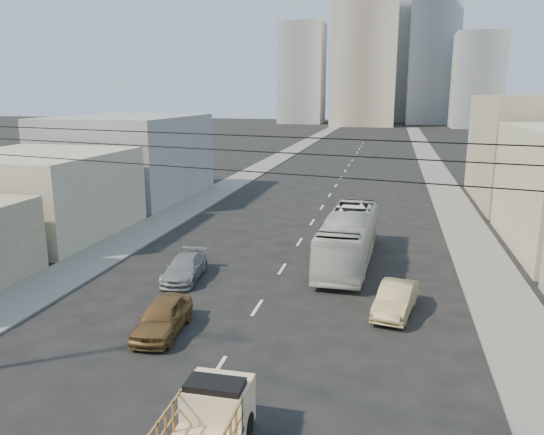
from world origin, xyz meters
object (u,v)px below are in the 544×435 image
at_px(city_bus, 348,238).
at_px(sedan_grey, 185,268).
at_px(sedan_tan, 396,299).
at_px(flatbed_pickup, 206,423).
at_px(sedan_brown, 162,317).

distance_m(city_bus, sedan_grey, 10.01).
xyz_separation_m(sedan_tan, sedan_grey, (-11.45, 2.24, -0.05)).
distance_m(flatbed_pickup, sedan_brown, 8.60).
bearing_deg(sedan_grey, sedan_tan, -16.57).
height_order(city_bus, sedan_brown, city_bus).
relative_size(city_bus, sedan_brown, 2.61).
xyz_separation_m(flatbed_pickup, sedan_tan, (5.22, 11.65, -0.39)).
height_order(sedan_tan, sedan_grey, sedan_tan).
distance_m(city_bus, sedan_tan, 7.83).
bearing_deg(sedan_brown, flatbed_pickup, -62.35).
bearing_deg(sedan_tan, flatbed_pickup, -103.61).
relative_size(sedan_brown, sedan_grey, 0.96).
distance_m(sedan_tan, sedan_grey, 11.67).
bearing_deg(sedan_brown, city_bus, 54.46).
height_order(city_bus, sedan_grey, city_bus).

